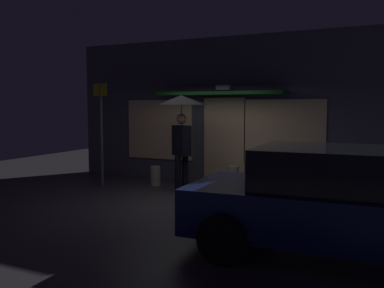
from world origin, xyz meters
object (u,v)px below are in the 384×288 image
at_px(street_sign_post, 101,127).
at_px(sidewalk_bollard, 156,176).
at_px(parked_car, 347,202).
at_px(person_with_umbrella, 181,115).
at_px(sidewalk_bollard_2, 233,177).

distance_m(street_sign_post, sidewalk_bollard, 1.81).
bearing_deg(sidewalk_bollard, parked_car, -34.20).
bearing_deg(person_with_umbrella, sidewalk_bollard, 4.37).
xyz_separation_m(person_with_umbrella, sidewalk_bollard_2, (0.96, 0.87, -1.50)).
bearing_deg(parked_car, sidewalk_bollard_2, 125.87).
bearing_deg(sidewalk_bollard_2, sidewalk_bollard, -167.90).
height_order(street_sign_post, sidewalk_bollard, street_sign_post).
relative_size(street_sign_post, sidewalk_bollard_2, 4.70).
xyz_separation_m(parked_car, sidewalk_bollard, (-4.76, 3.24, -0.49)).
xyz_separation_m(parked_car, street_sign_post, (-5.91, 2.59, 0.75)).
height_order(person_with_umbrella, sidewalk_bollard, person_with_umbrella).
bearing_deg(sidewalk_bollard, person_with_umbrella, -25.40).
bearing_deg(person_with_umbrella, sidewalk_bollard_2, -108.10).
relative_size(street_sign_post, sidewalk_bollard, 5.42).
bearing_deg(street_sign_post, sidewalk_bollard, 29.45).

